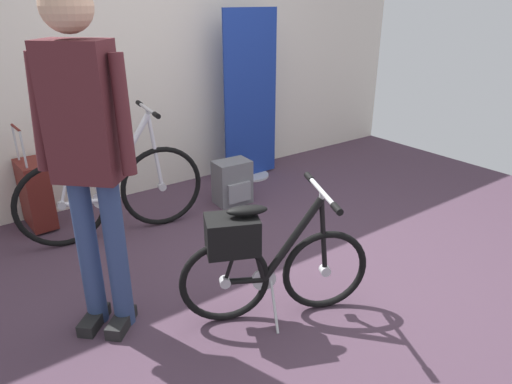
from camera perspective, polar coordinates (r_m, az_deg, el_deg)
ground_plane at (r=3.17m, az=4.55°, el=-9.86°), size 6.05×6.05×0.00m
back_wall at (r=4.37m, az=-12.86°, el=17.15°), size 6.05×0.10×2.63m
floor_banner_stand at (r=4.59m, az=-0.65°, el=10.46°), size 0.60×0.36×1.62m
folding_bike_foreground at (r=2.59m, az=0.86°, el=-8.21°), size 1.00×0.60×0.77m
display_bike_left at (r=3.65m, az=-17.09°, el=0.19°), size 1.39×0.53×0.97m
visitor_near_wall at (r=2.41m, az=-20.07°, el=5.36°), size 0.40×0.40×1.79m
rolling_suitcase at (r=4.03m, az=-25.41°, el=-0.19°), size 0.19×0.37×0.83m
backpack_on_floor at (r=4.12m, az=-2.89°, el=1.18°), size 0.32×0.26×0.39m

